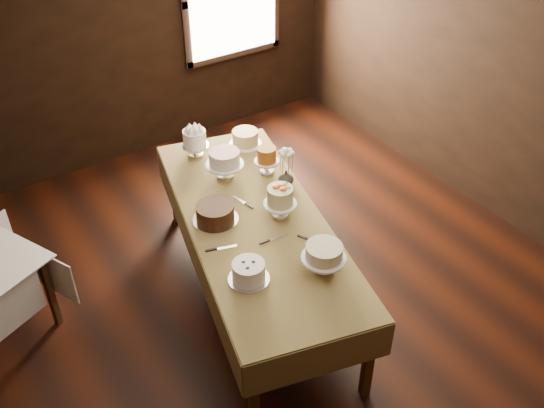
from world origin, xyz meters
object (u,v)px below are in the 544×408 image
Objects in this scene: cake_chocolate at (215,213)px; cake_server_b at (317,242)px; cake_speckled at (245,138)px; cake_caramel at (267,161)px; cake_swirl at (249,272)px; cake_flowers at (280,203)px; cake_server_c at (239,200)px; cake_server_a at (278,237)px; cake_server_d at (273,191)px; cake_cream at (324,259)px; flower_vase at (286,178)px; display_table at (255,225)px; cake_lattice at (225,165)px; cake_server_e at (227,247)px; cake_meringue at (195,144)px.

cake_server_b is (0.50, -0.67, -0.06)m from cake_chocolate.
cake_caramel is at bearing -99.82° from cake_speckled.
cake_flowers is at bearing 39.32° from cake_swirl.
cake_server_a is at bearing 168.49° from cake_server_c.
cake_speckled is at bearing 21.11° from cake_server_d.
cake_cream reaches higher than cake_chocolate.
cake_cream reaches higher than flower_vase.
cake_speckled is 1.39× the size of cake_server_a.
cake_chocolate is 0.73m from cake_swirl.
cake_speckled is at bearing 141.27° from cake_server_b.
cake_chocolate is (-0.26, 0.16, 0.13)m from display_table.
cake_server_a is 1.00× the size of cake_server_b.
cake_server_b is at bearing -176.68° from cake_server_c.
cake_flowers is 0.35m from cake_server_d.
cake_caramel is at bearing -73.41° from cake_server_c.
display_table is 0.70m from cake_swirl.
cake_lattice is at bearing 156.39° from cake_caramel.
cake_server_b is (-0.30, -1.51, -0.06)m from cake_speckled.
cake_chocolate reaches higher than flower_vase.
cake_caramel is 1.06× the size of cake_server_a.
cake_server_a is (0.43, 0.27, -0.07)m from cake_swirl.
cake_server_d reaches higher than display_table.
cake_speckled is at bearing 59.05° from cake_swirl.
cake_server_a is 1.00× the size of cake_server_d.
cake_cream is at bearing -98.29° from cake_flowers.
cake_chocolate reaches higher than cake_server_b.
cake_server_c is at bearing 23.18° from cake_chocolate.
cake_server_e is at bearing 167.90° from cake_server_a.
cake_chocolate is 1.09× the size of cake_cream.
cake_server_e is (-0.38, -0.46, 0.00)m from cake_server_c.
flower_vase is at bearing 48.87° from cake_flowers.
cake_chocolate is at bearing 101.78° from cake_server_c.
cake_chocolate is at bearing -170.67° from cake_server_b.
cake_flowers is 1.17× the size of cake_server_d.
cake_cream is (0.09, -0.76, 0.16)m from display_table.
cake_server_d is 0.16m from flower_vase.
cake_server_b and cake_server_e have the same top height.
cake_caramel reaches higher than display_table.
cake_chocolate reaches higher than cake_server_d.
cake_swirl is (-0.14, -0.72, 0.00)m from cake_chocolate.
cake_chocolate is 0.60m from cake_server_d.
cake_cream is (0.36, -0.92, 0.03)m from cake_chocolate.
cake_lattice reaches higher than cake_chocolate.
cake_chocolate is 1.44× the size of cake_flowers.
flower_vase is (0.42, -0.84, -0.05)m from cake_meringue.
cake_speckled is 0.80m from cake_server_d.
flower_vase reaches higher than cake_server_d.
cake_server_a is at bearing -91.27° from cake_meringue.
cake_meringue reaches higher than cake_server_e.
cake_server_a is (0.03, -0.29, 0.07)m from display_table.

